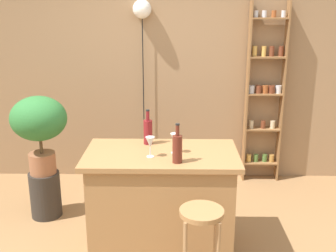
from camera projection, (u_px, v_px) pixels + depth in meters
back_wall at (166, 61)px, 4.79m from camera, size 6.40×0.10×2.80m
kitchen_counter at (162, 202)px, 3.49m from camera, size 1.25×0.70×0.88m
bar_stool at (201, 236)px, 2.84m from camera, size 0.30×0.30×0.72m
spice_shelf at (265, 93)px, 4.74m from camera, size 0.42×0.14×2.10m
plant_stool at (46, 194)px, 4.11m from camera, size 0.30×0.30×0.46m
potted_plant at (39, 123)px, 3.90m from camera, size 0.53×0.48×0.76m
bottle_vinegar at (177, 148)px, 3.12m from camera, size 0.08×0.08×0.31m
bottle_olive_oil at (148, 131)px, 3.54m from camera, size 0.08×0.08×0.30m
wine_glass_left at (150, 143)px, 3.23m from camera, size 0.07×0.07×0.16m
wine_glass_center at (175, 139)px, 3.32m from camera, size 0.07×0.07×0.16m
pendant_globe_light at (142, 12)px, 4.54m from camera, size 0.21×0.21×2.08m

